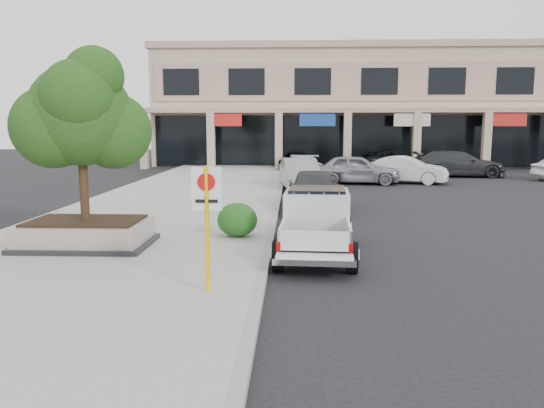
{
  "coord_description": "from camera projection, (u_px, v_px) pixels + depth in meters",
  "views": [
    {
      "loc": [
        -0.92,
        -12.0,
        3.15
      ],
      "look_at": [
        -1.47,
        1.5,
        1.16
      ],
      "focal_mm": 35.0,
      "sensor_mm": 36.0,
      "label": 1
    }
  ],
  "objects": [
    {
      "name": "lot_car_c",
      "position": [
        459.0,
        164.0,
        33.27
      ],
      "size": [
        5.68,
        2.54,
        1.62
      ],
      "primitive_type": "imported",
      "rotation": [
        0.0,
        0.0,
        1.52
      ],
      "color": "#292B2D",
      "rests_on": "ground"
    },
    {
      "name": "curb_car_d",
      "position": [
        296.0,
        161.0,
        37.61
      ],
      "size": [
        2.45,
        4.91,
        1.34
      ],
      "primitive_type": "imported",
      "rotation": [
        0.0,
        0.0,
        -0.05
      ],
      "color": "black",
      "rests_on": "ground"
    },
    {
      "name": "strip_mall",
      "position": [
        399.0,
        107.0,
        44.82
      ],
      "size": [
        40.55,
        12.43,
        9.5
      ],
      "color": "tan",
      "rests_on": "ground"
    },
    {
      "name": "pickup_truck",
      "position": [
        316.0,
        223.0,
        13.06
      ],
      "size": [
        2.12,
        5.06,
        1.56
      ],
      "primitive_type": null,
      "rotation": [
        0.0,
        0.0,
        -0.06
      ],
      "color": "silver",
      "rests_on": "ground"
    },
    {
      "name": "hedge",
      "position": [
        237.0,
        220.0,
        14.48
      ],
      "size": [
        1.1,
        0.99,
        0.93
      ],
      "primitive_type": "ellipsoid",
      "color": "#164413",
      "rests_on": "sidewalk"
    },
    {
      "name": "lot_car_b",
      "position": [
        406.0,
        170.0,
        29.51
      ],
      "size": [
        4.8,
        3.02,
        1.49
      ],
      "primitive_type": "imported",
      "rotation": [
        0.0,
        0.0,
        1.23
      ],
      "color": "silver",
      "rests_on": "ground"
    },
    {
      "name": "curb_car_c",
      "position": [
        302.0,
        169.0,
        30.24
      ],
      "size": [
        2.48,
        5.17,
        1.45
      ],
      "primitive_type": "imported",
      "rotation": [
        0.0,
        0.0,
        -0.09
      ],
      "color": "white",
      "rests_on": "ground"
    },
    {
      "name": "ground",
      "position": [
        332.0,
        263.0,
        12.29
      ],
      "size": [
        120.0,
        120.0,
        0.0
      ],
      "primitive_type": "plane",
      "color": "black",
      "rests_on": "ground"
    },
    {
      "name": "curb_car_a",
      "position": [
        314.0,
        190.0,
        20.05
      ],
      "size": [
        1.92,
        4.59,
        1.55
      ],
      "primitive_type": "imported",
      "rotation": [
        0.0,
        0.0,
        -0.02
      ],
      "color": "#303335",
      "rests_on": "ground"
    },
    {
      "name": "curb_car_b",
      "position": [
        300.0,
        174.0,
        26.47
      ],
      "size": [
        2.23,
        4.91,
        1.56
      ],
      "primitive_type": "imported",
      "rotation": [
        0.0,
        0.0,
        0.12
      ],
      "color": "gray",
      "rests_on": "ground"
    },
    {
      "name": "lot_car_a",
      "position": [
        357.0,
        169.0,
        29.12
      ],
      "size": [
        4.92,
        2.46,
        1.61
      ],
      "primitive_type": "imported",
      "rotation": [
        0.0,
        0.0,
        1.45
      ],
      "color": "#919298",
      "rests_on": "ground"
    },
    {
      "name": "no_parking_sign",
      "position": [
        207.0,
        212.0,
        9.5
      ],
      "size": [
        0.55,
        0.09,
        2.3
      ],
      "color": "yellow",
      "rests_on": "sidewalk"
    },
    {
      "name": "planter_tree",
      "position": [
        88.0,
        116.0,
        13.08
      ],
      "size": [
        2.9,
        2.55,
        4.0
      ],
      "color": "black",
      "rests_on": "planter"
    },
    {
      "name": "planter",
      "position": [
        86.0,
        233.0,
        13.37
      ],
      "size": [
        3.2,
        2.2,
        0.68
      ],
      "color": "black",
      "rests_on": "sidewalk"
    },
    {
      "name": "sidewalk",
      "position": [
        162.0,
        215.0,
        18.43
      ],
      "size": [
        8.0,
        52.0,
        0.15
      ],
      "primitive_type": "cube",
      "color": "gray",
      "rests_on": "ground"
    },
    {
      "name": "lot_car_d",
      "position": [
        391.0,
        161.0,
        37.77
      ],
      "size": [
        5.69,
        3.95,
        1.44
      ],
      "primitive_type": "imported",
      "rotation": [
        0.0,
        0.0,
        1.9
      ],
      "color": "black",
      "rests_on": "ground"
    },
    {
      "name": "curb",
      "position": [
        275.0,
        216.0,
        18.27
      ],
      "size": [
        0.2,
        52.0,
        0.15
      ],
      "primitive_type": "cube",
      "color": "gray",
      "rests_on": "ground"
    },
    {
      "name": "lot_car_e",
      "position": [
        447.0,
        160.0,
        37.39
      ],
      "size": [
        4.8,
        3.38,
        1.52
      ],
      "primitive_type": "imported",
      "rotation": [
        0.0,
        0.0,
        1.97
      ],
      "color": "#A0A1A7",
      "rests_on": "ground"
    }
  ]
}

